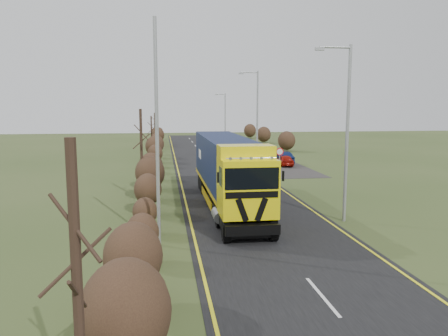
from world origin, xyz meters
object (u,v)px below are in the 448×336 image
Objects in this scene: car_red_hatchback at (284,160)px; car_blue_sedan at (281,158)px; speed_sign at (280,156)px; lorry at (227,167)px; streetlight_near at (345,126)px.

car_red_hatchback is 0.85× the size of car_blue_sedan.
lorry is at bearing -119.22° from speed_sign.
lorry is 6.18× the size of speed_sign.
lorry is 13.24m from speed_sign.
speed_sign is at bearing 87.28° from streetlight_near.
car_red_hatchback is at bearing 70.90° from speed_sign.
speed_sign is at bearing 67.24° from car_blue_sedan.
lorry is 4.46× the size of car_red_hatchback.
car_blue_sedan is (8.73, 19.25, -1.80)m from lorry.
lorry is at bearing 143.61° from streetlight_near.
car_red_hatchback is 1.39× the size of speed_sign.
car_red_hatchback is (8.68, 17.96, -1.89)m from lorry.
car_blue_sedan is at bearing 65.28° from lorry.
car_blue_sedan is 8.12m from speed_sign.
streetlight_near is (-3.03, -23.45, 4.49)m from car_blue_sedan.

